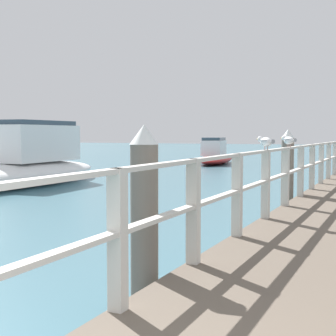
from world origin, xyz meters
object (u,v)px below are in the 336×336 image
(seagull_foreground, at_px, (266,141))
(dock_piling_near, at_px, (144,215))
(dock_piling_far, at_px, (287,169))
(seagull_background, at_px, (289,140))
(boat_3, at_px, (215,155))
(boat_2, at_px, (19,163))

(seagull_foreground, bearing_deg, dock_piling_near, -141.09)
(dock_piling_far, distance_m, seagull_background, 1.97)
(dock_piling_near, height_order, dock_piling_far, same)
(seagull_foreground, xyz_separation_m, boat_3, (-7.57, 19.31, -1.11))
(seagull_foreground, bearing_deg, boat_2, 105.32)
(dock_piling_near, xyz_separation_m, boat_3, (-7.19, 22.80, -0.42))
(seagull_foreground, bearing_deg, boat_3, 66.44)
(dock_piling_far, height_order, boat_3, dock_piling_far)
(dock_piling_far, relative_size, boat_3, 0.31)
(dock_piling_near, distance_m, boat_2, 13.08)
(boat_2, bearing_deg, seagull_foreground, -32.41)
(seagull_foreground, relative_size, boat_3, 0.06)
(dock_piling_near, xyz_separation_m, seagull_background, (0.37, 5.31, 0.69))
(seagull_background, bearing_deg, boat_3, 68.73)
(dock_piling_far, bearing_deg, boat_2, 168.24)
(dock_piling_near, distance_m, seagull_background, 5.37)
(dock_piling_far, distance_m, seagull_foreground, 3.71)
(dock_piling_near, xyz_separation_m, seagull_foreground, (0.37, 3.48, 0.69))
(seagull_foreground, bearing_deg, seagull_background, 45.04)
(boat_3, bearing_deg, boat_2, 71.61)
(boat_3, bearing_deg, seagull_foreground, 102.24)
(boat_3, bearing_deg, seagull_background, 104.24)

